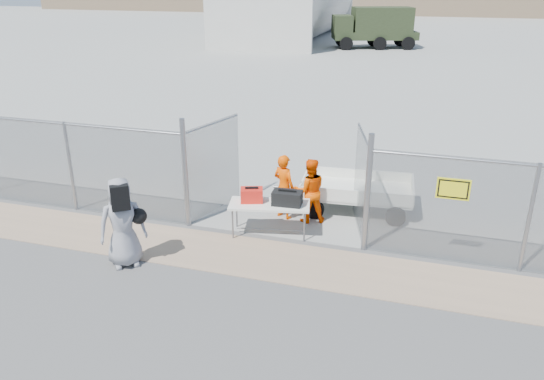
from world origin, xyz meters
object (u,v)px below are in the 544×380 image
(folding_table, at_px, (269,219))
(security_worker_left, at_px, (284,187))
(security_worker_right, at_px, (310,191))
(visitor, at_px, (122,222))
(utility_trailer, at_px, (357,194))

(folding_table, xyz_separation_m, security_worker_left, (0.06, 0.95, 0.41))
(security_worker_right, xyz_separation_m, visitor, (-3.00, -2.99, 0.14))
(security_worker_right, bearing_deg, security_worker_left, -24.44)
(utility_trailer, bearing_deg, security_worker_right, -138.43)
(security_worker_right, distance_m, visitor, 4.24)
(security_worker_right, relative_size, utility_trailer, 0.45)
(security_worker_right, xyz_separation_m, utility_trailer, (0.95, 0.99, -0.35))
(security_worker_left, xyz_separation_m, utility_trailer, (1.57, 0.97, -0.36))
(security_worker_left, height_order, visitor, visitor)
(folding_table, distance_m, security_worker_right, 1.21)
(visitor, bearing_deg, security_worker_right, 7.40)
(folding_table, bearing_deg, utility_trailer, 37.59)
(folding_table, distance_m, security_worker_left, 1.03)
(security_worker_left, distance_m, utility_trailer, 1.88)
(folding_table, bearing_deg, security_worker_right, 41.75)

